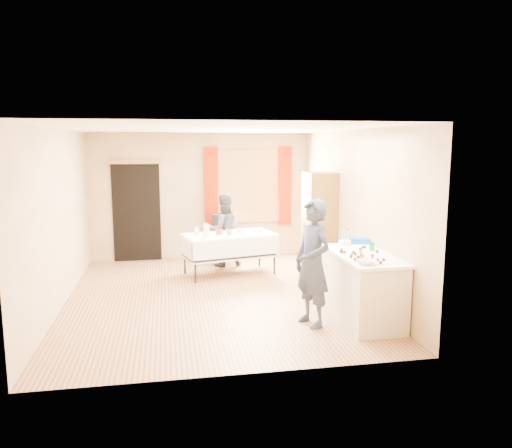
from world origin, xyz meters
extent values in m
cube|color=#9E7047|center=(0.00, 0.00, -0.01)|extent=(4.50, 5.50, 0.02)
cube|color=white|center=(0.00, 0.00, 2.61)|extent=(4.50, 5.50, 0.02)
cube|color=tan|center=(0.00, 2.76, 1.30)|extent=(4.50, 0.02, 2.60)
cube|color=tan|center=(0.00, -2.76, 1.30)|extent=(4.50, 0.02, 2.60)
cube|color=tan|center=(-2.26, 0.00, 1.30)|extent=(0.02, 5.50, 2.60)
cube|color=tan|center=(2.26, 0.00, 1.30)|extent=(0.02, 5.50, 2.60)
cube|color=olive|center=(1.00, 2.72, 1.50)|extent=(1.32, 0.06, 1.52)
cube|color=white|center=(1.00, 2.71, 1.50)|extent=(1.20, 0.02, 1.40)
cube|color=#8C1A00|center=(0.22, 2.67, 1.50)|extent=(0.28, 0.06, 1.65)
cube|color=#8C1A00|center=(1.78, 2.67, 1.50)|extent=(0.28, 0.06, 1.65)
cube|color=black|center=(-1.30, 2.73, 1.00)|extent=(0.95, 0.04, 2.00)
cube|color=olive|center=(-1.30, 2.70, 2.02)|extent=(1.05, 0.06, 0.08)
cube|color=brown|center=(1.99, 0.91, 0.94)|extent=(0.50, 0.60, 1.88)
cube|color=beige|center=(1.89, -1.38, 0.43)|extent=(0.67, 1.48, 0.86)
cube|color=white|center=(1.89, -1.38, 0.89)|extent=(0.73, 1.54, 0.04)
cube|color=white|center=(0.41, 1.32, 0.73)|extent=(1.76, 1.15, 0.04)
cube|color=black|center=(0.44, 2.27, 0.42)|extent=(0.48, 0.48, 0.06)
cube|color=black|center=(0.40, 2.45, 0.68)|extent=(0.39, 0.13, 0.56)
imported|color=#222A3F|center=(1.15, -1.48, 0.84)|extent=(0.89, 0.82, 1.68)
imported|color=black|center=(0.39, 1.96, 0.71)|extent=(0.85, 0.74, 1.43)
cylinder|color=#068827|center=(2.08, -1.22, 0.97)|extent=(0.07, 0.07, 0.12)
imported|color=white|center=(1.70, -1.93, 0.94)|extent=(0.34, 0.34, 0.05)
cube|color=white|center=(1.84, -0.81, 0.95)|extent=(0.17, 0.14, 0.08)
cube|color=#0751B9|center=(2.11, -0.67, 0.95)|extent=(0.34, 0.26, 0.08)
cylinder|color=silver|center=(-0.02, 1.09, 0.86)|extent=(0.14, 0.14, 0.22)
imported|color=red|center=(0.22, 1.30, 0.80)|extent=(0.22, 0.22, 0.11)
imported|color=red|center=(0.39, 1.17, 0.81)|extent=(0.18, 0.18, 0.11)
imported|color=white|center=(0.66, 1.51, 0.78)|extent=(0.24, 0.24, 0.05)
cube|color=white|center=(0.90, 1.31, 0.76)|extent=(0.28, 0.20, 0.02)
imported|color=white|center=(-0.18, 1.35, 0.83)|extent=(0.08, 0.08, 0.17)
sphere|color=#3F2314|center=(1.64, -1.83, 0.93)|extent=(0.04, 0.04, 0.04)
sphere|color=black|center=(1.66, -1.15, 0.93)|extent=(0.04, 0.04, 0.04)
sphere|color=black|center=(2.01, -1.05, 0.93)|extent=(0.04, 0.04, 0.04)
sphere|color=black|center=(1.98, -1.83, 0.93)|extent=(0.04, 0.04, 0.04)
sphere|color=black|center=(1.72, -1.63, 0.93)|extent=(0.04, 0.04, 0.04)
sphere|color=black|center=(1.80, -1.54, 0.93)|extent=(0.04, 0.04, 0.04)
sphere|color=#3F2314|center=(1.70, -1.46, 0.93)|extent=(0.04, 0.04, 0.04)
sphere|color=black|center=(1.72, -1.72, 0.93)|extent=(0.04, 0.04, 0.04)
sphere|color=black|center=(1.75, -1.44, 0.93)|extent=(0.04, 0.04, 0.04)
sphere|color=black|center=(1.64, -1.32, 0.93)|extent=(0.04, 0.04, 0.04)
sphere|color=black|center=(1.63, -1.25, 0.93)|extent=(0.04, 0.04, 0.04)
sphere|color=black|center=(1.86, -1.74, 0.93)|extent=(0.04, 0.04, 0.04)
sphere|color=#3F2314|center=(1.81, -1.57, 0.93)|extent=(0.04, 0.04, 0.04)
sphere|color=black|center=(1.61, -1.27, 0.93)|extent=(0.04, 0.04, 0.04)
sphere|color=black|center=(1.76, -1.34, 0.93)|extent=(0.04, 0.04, 0.04)
sphere|color=black|center=(1.67, -1.95, 0.93)|extent=(0.04, 0.04, 0.04)
sphere|color=black|center=(1.64, -1.58, 0.93)|extent=(0.04, 0.04, 0.04)
sphere|color=black|center=(1.87, -1.96, 0.93)|extent=(0.04, 0.04, 0.04)
sphere|color=#3F2314|center=(1.86, -1.37, 0.93)|extent=(0.04, 0.04, 0.04)
sphere|color=black|center=(1.93, -1.59, 0.93)|extent=(0.04, 0.04, 0.04)
sphere|color=black|center=(2.05, -1.04, 0.93)|extent=(0.04, 0.04, 0.04)
sphere|color=black|center=(1.89, -1.83, 0.93)|extent=(0.04, 0.04, 0.04)
sphere|color=black|center=(1.63, -1.74, 0.93)|extent=(0.04, 0.04, 0.04)
sphere|color=black|center=(1.72, -1.73, 0.93)|extent=(0.04, 0.04, 0.04)
sphere|color=#3F2314|center=(1.87, -1.72, 0.93)|extent=(0.04, 0.04, 0.04)
sphere|color=black|center=(1.93, -1.18, 0.93)|extent=(0.04, 0.04, 0.04)
sphere|color=black|center=(2.10, -1.35, 0.93)|extent=(0.04, 0.04, 0.04)
camera|label=1|loc=(-0.71, -7.58, 2.37)|focal=35.00mm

